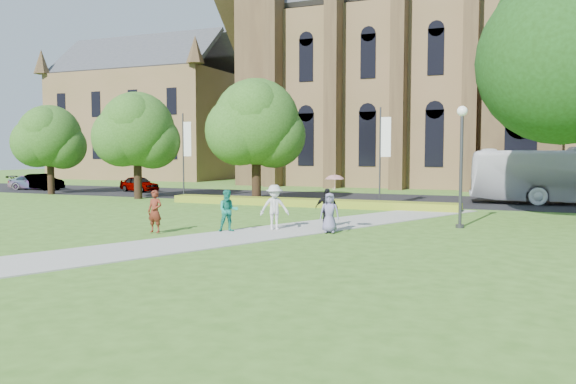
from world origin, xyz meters
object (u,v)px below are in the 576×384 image
at_px(pedestrian_0, 155,211).
at_px(car_1, 42,182).
at_px(streetlamp, 461,152).
at_px(car_2, 34,182).
at_px(car_0, 139,184).

bearing_deg(pedestrian_0, car_1, 141.48).
relative_size(streetlamp, car_2, 1.23).
distance_m(streetlamp, car_0, 29.96).
relative_size(streetlamp, car_1, 1.24).
xyz_separation_m(streetlamp, car_1, (-36.05, 12.03, -2.58)).
height_order(streetlamp, car_0, streetlamp).
xyz_separation_m(car_0, car_1, (-9.33, -1.24, 0.05)).
bearing_deg(car_1, pedestrian_0, -118.98).
height_order(streetlamp, pedestrian_0, streetlamp).
bearing_deg(pedestrian_0, car_0, 126.32).
relative_size(car_0, car_2, 0.89).
relative_size(car_2, pedestrian_0, 2.49).
height_order(streetlamp, car_1, streetlamp).
bearing_deg(car_0, pedestrian_0, -125.36).
distance_m(car_0, car_1, 9.41).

